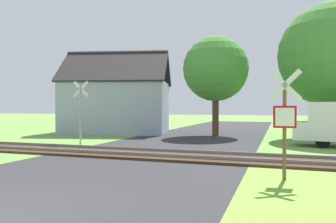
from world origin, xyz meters
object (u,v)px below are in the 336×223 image
Objects in this scene: stop_sign_near at (285,118)px; crossing_sign_far at (80,108)px; tree_right at (332,55)px; tree_center at (216,69)px; house at (118,105)px.

stop_sign_near is 0.89× the size of crossing_sign_far.
tree_right is 1.23× the size of tree_center.
tree_right is (13.15, 7.78, 3.34)m from crossing_sign_far.
stop_sign_near is 14.16m from tree_right.
tree_right is (15.19, -0.34, 3.14)m from house.
tree_right is at bearing 22.91° from crossing_sign_far.
crossing_sign_far is 8.38m from house.
tree_center is (7.84, -0.34, 2.52)m from house.
tree_right reaches higher than crossing_sign_far.
crossing_sign_far is at bearing -126.68° from tree_center.
crossing_sign_far reaches higher than stop_sign_near.
stop_sign_near is 0.33× the size of house.
crossing_sign_far is 15.64m from tree_right.
stop_sign_near is at bearing -36.46° from crossing_sign_far.
tree_center is at bearing 179.98° from tree_right.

